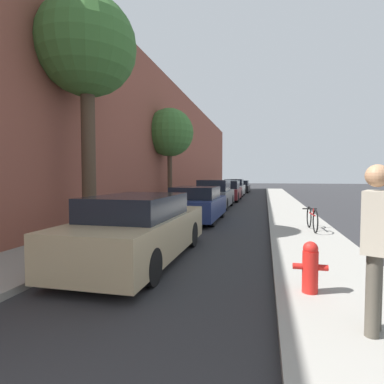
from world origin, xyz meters
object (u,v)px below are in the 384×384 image
(street_tree_far, at_px, (170,133))
(parked_car_black, at_px, (240,187))
(parked_car_maroon, at_px, (228,191))
(pedestrian, at_px, (376,238))
(street_tree_near, at_px, (87,50))
(bicycle, at_px, (312,219))
(parked_car_champagne, at_px, (140,229))
(parked_car_grey, at_px, (215,195))
(parked_car_navy, at_px, (197,204))
(parked_car_white, at_px, (234,188))
(fire_hydrant, at_px, (310,266))

(street_tree_far, bearing_deg, parked_car_black, 82.08)
(parked_car_maroon, xyz_separation_m, pedestrian, (3.73, -18.78, 0.45))
(street_tree_near, height_order, bicycle, street_tree_near)
(parked_car_champagne, distance_m, parked_car_grey, 11.01)
(parked_car_navy, relative_size, bicycle, 2.40)
(parked_car_grey, bearing_deg, parked_car_maroon, 88.58)
(parked_car_navy, distance_m, parked_car_white, 15.83)
(parked_car_grey, xyz_separation_m, fire_hydrant, (3.36, -12.46, -0.24))
(parked_car_grey, height_order, bicycle, parked_car_grey)
(pedestrian, bearing_deg, parked_car_champagne, -101.18)
(parked_car_navy, distance_m, pedestrian, 9.21)
(pedestrian, distance_m, bicycle, 6.56)
(parked_car_maroon, relative_size, parked_car_white, 1.12)
(parked_car_champagne, height_order, parked_car_navy, parked_car_champagne)
(parked_car_grey, distance_m, street_tree_near, 10.56)
(parked_car_grey, relative_size, parked_car_black, 0.98)
(parked_car_champagne, relative_size, parked_car_grey, 1.05)
(parked_car_navy, xyz_separation_m, parked_car_grey, (-0.09, 5.13, 0.08))
(parked_car_champagne, distance_m, parked_car_maroon, 16.26)
(parked_car_champagne, bearing_deg, parked_car_maroon, 90.09)
(parked_car_champagne, height_order, street_tree_near, street_tree_near)
(fire_hydrant, bearing_deg, pedestrian, -65.04)
(street_tree_near, xyz_separation_m, street_tree_far, (-0.24, 8.36, -1.14))
(parked_car_black, bearing_deg, fire_hydrant, -83.72)
(parked_car_white, xyz_separation_m, pedestrian, (3.79, -24.22, 0.44))
(parked_car_maroon, distance_m, parked_car_black, 11.44)
(parked_car_grey, height_order, fire_hydrant, parked_car_grey)
(parked_car_champagne, xyz_separation_m, bicycle, (3.99, 4.00, -0.20))
(street_tree_near, relative_size, street_tree_far, 1.24)
(parked_car_grey, bearing_deg, parked_car_black, 89.47)
(street_tree_near, height_order, fire_hydrant, street_tree_near)
(parked_car_champagne, height_order, fire_hydrant, parked_car_champagne)
(parked_car_grey, bearing_deg, bicycle, -59.41)
(parked_car_navy, distance_m, street_tree_near, 6.57)
(parked_car_champagne, bearing_deg, pedestrian, -34.25)
(parked_car_navy, xyz_separation_m, parked_car_white, (-0.02, 15.83, 0.04))
(parked_car_champagne, bearing_deg, street_tree_far, 103.76)
(parked_car_maroon, distance_m, pedestrian, 19.15)
(parked_car_champagne, distance_m, fire_hydrant, 3.53)
(parked_car_navy, bearing_deg, bicycle, -24.80)
(parked_car_maroon, relative_size, street_tree_near, 0.68)
(fire_hydrant, bearing_deg, parked_car_maroon, 100.34)
(bicycle, bearing_deg, parked_car_black, 96.89)
(parked_car_white, xyz_separation_m, street_tree_near, (-2.13, -20.02, 4.54))
(parked_car_black, xyz_separation_m, bicycle, (3.99, -23.70, -0.15))
(street_tree_near, bearing_deg, pedestrian, -35.36)
(street_tree_far, distance_m, fire_hydrant, 13.31)
(parked_car_grey, relative_size, parked_car_maroon, 0.99)
(parked_car_white, bearing_deg, bicycle, -77.04)
(parked_car_grey, bearing_deg, parked_car_champagne, -89.19)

